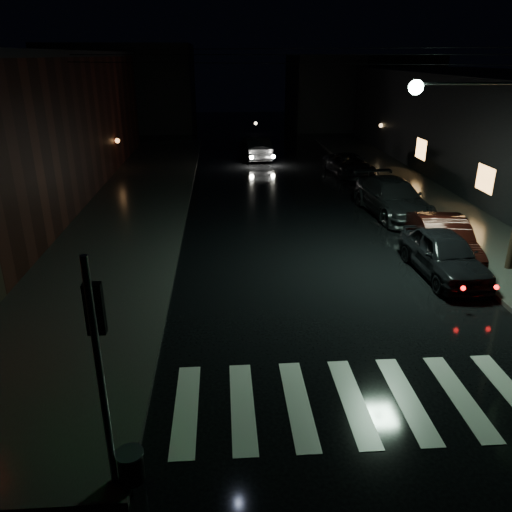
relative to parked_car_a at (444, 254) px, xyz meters
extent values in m
plane|color=black|center=(-7.10, -6.94, -0.76)|extent=(120.00, 120.00, 0.00)
cube|color=#282826|center=(-12.10, 7.06, -0.68)|extent=(6.00, 44.00, 0.15)
cube|color=#282826|center=(2.90, 7.06, -0.68)|extent=(4.00, 44.00, 0.15)
cube|color=black|center=(-17.10, 38.06, 3.24)|extent=(14.00, 10.00, 8.00)
cube|color=black|center=(6.90, 38.06, 2.74)|extent=(14.00, 10.00, 7.00)
cube|color=beige|center=(-4.10, -6.44, -0.75)|extent=(9.00, 3.00, 0.01)
cylinder|color=slate|center=(-9.40, -8.44, 1.49)|extent=(0.12, 0.12, 4.20)
cylinder|color=black|center=(-9.10, -8.44, -0.33)|extent=(0.44, 0.44, 0.55)
cylinder|color=slate|center=(-9.10, -8.44, -0.04)|extent=(0.48, 0.48, 0.04)
cube|color=black|center=(-9.40, -8.26, 2.64)|extent=(0.28, 0.16, 0.85)
sphere|color=#0CFF33|center=(-9.40, -8.17, 2.39)|extent=(0.20, 0.20, 0.20)
cylinder|color=slate|center=(0.40, 0.06, 5.44)|extent=(4.00, 0.08, 0.08)
sphere|color=#BFFFD8|center=(-1.60, 0.06, 5.34)|extent=(0.44, 0.44, 0.44)
imported|color=black|center=(0.00, 0.00, 0.00)|extent=(1.92, 4.50, 1.52)
imported|color=black|center=(0.50, 1.27, 0.02)|extent=(2.21, 4.88, 1.55)
imported|color=black|center=(0.50, 6.91, 0.06)|extent=(2.77, 5.80, 1.63)
imported|color=black|center=(0.50, 15.26, -0.11)|extent=(2.73, 4.88, 1.29)
imported|color=black|center=(-4.95, 20.91, 0.04)|extent=(2.18, 5.01, 1.60)
camera|label=1|loc=(-7.41, -15.14, 6.23)|focal=35.00mm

